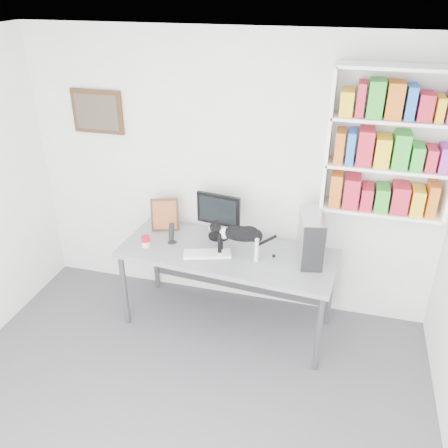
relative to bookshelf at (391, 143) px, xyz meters
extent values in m
cube|color=white|center=(-1.40, -1.85, 0.85)|extent=(4.00, 4.00, 0.01)
cube|color=silver|center=(-1.40, 0.15, -0.50)|extent=(4.00, 0.01, 2.70)
cube|color=white|center=(0.00, 0.00, 0.00)|extent=(1.03, 0.28, 1.24)
cube|color=#492F17|center=(-2.70, 0.12, 0.05)|extent=(0.52, 0.04, 0.42)
cube|color=gray|center=(-1.29, -0.34, -1.44)|extent=(2.03, 0.92, 0.82)
cube|color=black|center=(-1.44, -0.09, -0.80)|extent=(0.45, 0.27, 0.46)
cube|color=silver|center=(-1.44, -0.45, -1.01)|extent=(0.46, 0.28, 0.03)
cube|color=silver|center=(-0.55, -0.27, -0.81)|extent=(0.27, 0.47, 0.44)
cylinder|color=black|center=(-1.83, -0.31, -0.93)|extent=(0.11, 0.11, 0.21)
cube|color=#492F17|center=(-1.99, -0.08, -0.86)|extent=(0.29, 0.19, 0.33)
cylinder|color=red|center=(-2.04, -0.45, -0.97)|extent=(0.08, 0.08, 0.11)
camera|label=1|loc=(-0.36, -3.93, 1.22)|focal=38.00mm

